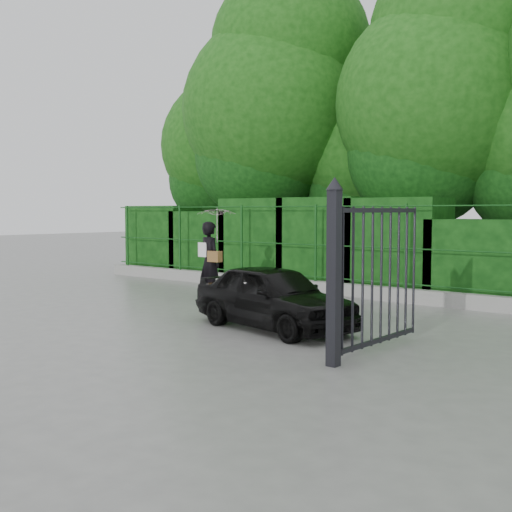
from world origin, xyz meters
The scene contains 8 objects.
ground centered at (0.00, 0.00, 0.00)m, with size 80.00×80.00×0.00m, color gray.
kerb centered at (0.00, 4.50, 0.15)m, with size 14.00×0.25×0.30m, color #9E9E99.
fence centered at (0.22, 4.50, 1.20)m, with size 14.13×0.06×1.80m.
hedge centered at (-0.03, 5.50, 1.06)m, with size 14.20×1.20×2.28m.
trees centered at (1.14, 7.74, 4.62)m, with size 17.10×6.15×8.08m.
gate centered at (4.60, -0.72, 1.19)m, with size 0.22×2.33×2.36m.
woman centered at (-0.82, 2.33, 1.29)m, with size 0.93×0.86×2.02m.
car centered at (2.46, 0.31, 0.54)m, with size 1.27×3.15×1.07m, color black.
Camera 1 is at (8.93, -7.89, 1.94)m, focal length 45.00 mm.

